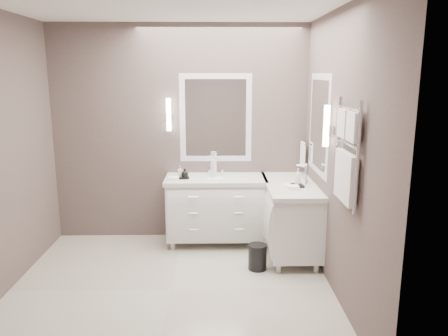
{
  "coord_description": "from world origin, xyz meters",
  "views": [
    {
      "loc": [
        0.45,
        -3.98,
        2.1
      ],
      "look_at": [
        0.54,
        0.7,
        1.08
      ],
      "focal_mm": 35.0,
      "sensor_mm": 36.0,
      "label": 1
    }
  ],
  "objects_px": {
    "vanity_back": "(216,206)",
    "vanity_right": "(290,214)",
    "waste_bin": "(257,257)",
    "towel_ladder": "(347,159)"
  },
  "relations": [
    {
      "from": "vanity_right",
      "to": "waste_bin",
      "type": "relative_size",
      "value": 4.4
    },
    {
      "from": "vanity_back",
      "to": "towel_ladder",
      "type": "distance_m",
      "value": 2.16
    },
    {
      "from": "vanity_right",
      "to": "waste_bin",
      "type": "distance_m",
      "value": 0.71
    },
    {
      "from": "vanity_back",
      "to": "vanity_right",
      "type": "distance_m",
      "value": 0.93
    },
    {
      "from": "towel_ladder",
      "to": "waste_bin",
      "type": "xyz_separation_m",
      "value": [
        -0.65,
        0.85,
        -1.25
      ]
    },
    {
      "from": "vanity_right",
      "to": "waste_bin",
      "type": "bearing_deg",
      "value": -133.53
    },
    {
      "from": "towel_ladder",
      "to": "vanity_right",
      "type": "bearing_deg",
      "value": 99.84
    },
    {
      "from": "vanity_back",
      "to": "waste_bin",
      "type": "relative_size",
      "value": 4.4
    },
    {
      "from": "vanity_right",
      "to": "waste_bin",
      "type": "xyz_separation_m",
      "value": [
        -0.43,
        -0.45,
        -0.34
      ]
    },
    {
      "from": "vanity_back",
      "to": "vanity_right",
      "type": "height_order",
      "value": "same"
    }
  ]
}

